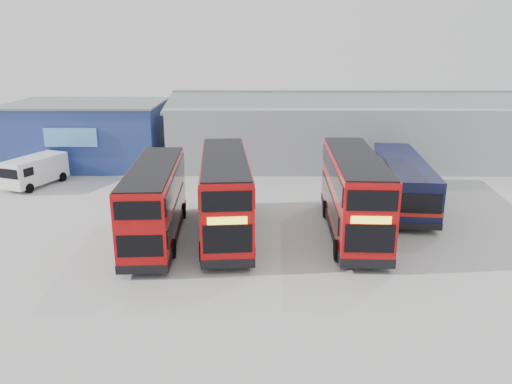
# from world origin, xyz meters

# --- Properties ---
(ground_plane) EXTENTS (120.00, 120.00, 0.00)m
(ground_plane) POSITION_xyz_m (0.00, 0.00, 0.00)
(ground_plane) COLOR #A1A19B
(ground_plane) RESTS_ON ground
(office_block) EXTENTS (12.30, 8.32, 5.12)m
(office_block) POSITION_xyz_m (-14.00, 17.99, 2.58)
(office_block) COLOR navy
(office_block) RESTS_ON ground
(maintenance_shed) EXTENTS (30.50, 12.00, 5.89)m
(maintenance_shed) POSITION_xyz_m (8.00, 20.00, 2.60)
(maintenance_shed) COLOR #9399A0
(maintenance_shed) RESTS_ON ground
(double_decker_left) EXTENTS (2.80, 9.42, 3.93)m
(double_decker_left) POSITION_xyz_m (-5.19, 1.30, 1.96)
(double_decker_left) COLOR #B20A0B
(double_decker_left) RESTS_ON ground
(double_decker_centre) EXTENTS (3.27, 10.17, 4.23)m
(double_decker_centre) POSITION_xyz_m (-1.69, 2.15, 2.11)
(double_decker_centre) COLOR #B20A0B
(double_decker_centre) RESTS_ON ground
(double_decker_right) EXTENTS (2.83, 10.17, 4.27)m
(double_decker_right) POSITION_xyz_m (5.04, 2.28, 2.12)
(double_decker_right) COLOR #B20A0B
(double_decker_right) RESTS_ON ground
(single_decker_blue) EXTENTS (3.49, 10.84, 2.89)m
(single_decker_blue) POSITION_xyz_m (9.04, 7.24, 1.43)
(single_decker_blue) COLOR black
(single_decker_blue) RESTS_ON ground
(panel_van) EXTENTS (3.40, 5.06, 2.06)m
(panel_van) POSITION_xyz_m (-15.78, 11.29, 1.15)
(panel_van) COLOR white
(panel_van) RESTS_ON ground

